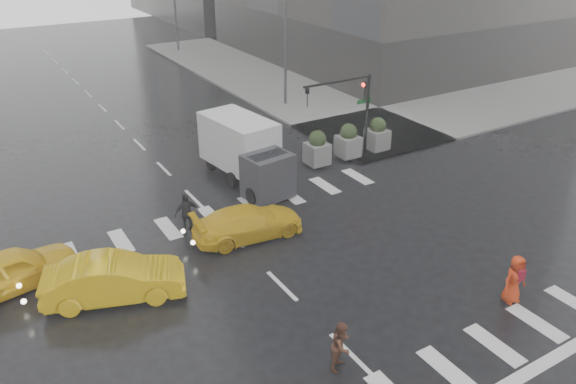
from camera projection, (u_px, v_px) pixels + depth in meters
ground at (282, 286)px, 19.89m from camera, size 120.00×120.00×0.00m
sidewalk_ne at (385, 88)px, 42.35m from camera, size 35.00×35.00×0.15m
road_markings at (282, 286)px, 19.89m from camera, size 18.00×48.00×0.01m
traffic_signal_pole at (353, 102)px, 28.80m from camera, size 4.45×0.42×4.50m
street_lamp_near at (284, 32)px, 36.55m from camera, size 2.15×0.22×9.00m
planter_west at (317, 148)px, 29.00m from camera, size 1.10×1.10×1.80m
planter_mid at (348, 141)px, 29.93m from camera, size 1.10×1.10×1.80m
planter_east at (377, 134)px, 30.86m from camera, size 1.10×1.10×1.80m
pedestrian_brown at (342, 345)px, 15.98m from camera, size 0.96×0.90×1.58m
pedestrian_orange at (515, 279)px, 18.74m from camera, size 0.93×0.67×1.76m
pedestrian_far_a at (187, 213)px, 22.92m from camera, size 1.08×0.70×1.77m
pedestrian_far_b at (262, 163)px, 27.80m from camera, size 1.15×1.07×1.58m
taxi_front at (13, 270)px, 19.49m from camera, size 4.60×2.48×1.49m
taxi_mid at (114, 279)px, 18.95m from camera, size 4.97×3.04×1.55m
taxi_rear at (248, 222)px, 22.67m from camera, size 4.16×2.19×1.32m
box_truck at (246, 151)px, 26.98m from camera, size 2.16×5.76×3.06m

